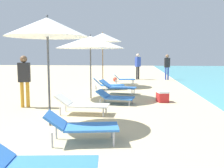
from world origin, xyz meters
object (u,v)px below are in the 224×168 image
lounger_farthest_shoreside (124,79)px  cooler_box (162,96)px  lounger_third_inland (115,97)px  lounger_third_shoreside (117,87)px  lounger_farthest_inland (108,84)px  beach_ball (115,79)px  person_walking_near (167,64)px  person_walking_far (138,64)px  lounger_nearest_shoreside (34,164)px  lounger_second_inland (81,125)px  umbrella_third (90,42)px  umbrella_farthest (103,37)px  person_walking_mid (24,76)px  lounger_second_shoreside (82,104)px  umbrella_second (47,27)px

lounger_farthest_shoreside → cooler_box: (1.68, -5.46, -0.12)m
lounger_third_inland → cooler_box: size_ratio=2.57×
lounger_third_shoreside → lounger_third_inland: lounger_third_shoreside is taller
lounger_third_inland → lounger_farthest_shoreside: bearing=99.1°
lounger_farthest_inland → beach_ball: (-0.01, 3.87, -0.13)m
lounger_third_shoreside → person_walking_near: bearing=75.6°
lounger_third_shoreside → beach_ball: (-0.57, 5.19, -0.18)m
person_walking_far → lounger_nearest_shoreside: bearing=130.9°
cooler_box → lounger_third_inland: bearing=-162.5°
lounger_nearest_shoreside → lounger_third_shoreside: 7.69m
lounger_second_inland → lounger_third_inland: size_ratio=1.07×
lounger_third_inland → lounger_farthest_inland: size_ratio=0.85×
lounger_nearest_shoreside → lounger_second_inland: bearing=74.7°
umbrella_third → umbrella_farthest: umbrella_farthest is taller
lounger_third_shoreside → person_walking_mid: size_ratio=0.98×
umbrella_third → lounger_farthest_inland: 3.17m
lounger_nearest_shoreside → lounger_farthest_inland: lounger_farthest_inland is taller
person_walking_near → beach_ball: bearing=-73.7°
lounger_farthest_shoreside → beach_ball: 1.57m
lounger_nearest_shoreside → lounger_second_shoreside: lounger_nearest_shoreside is taller
lounger_second_inland → person_walking_near: 13.10m
lounger_nearest_shoreside → person_walking_mid: size_ratio=0.99×
lounger_nearest_shoreside → lounger_farthest_inland: (-0.15, 9.00, -0.02)m
umbrella_second → lounger_second_inland: bearing=-47.0°
umbrella_farthest → person_walking_near: umbrella_farthest is taller
lounger_second_shoreside → umbrella_farthest: (-0.31, 6.41, 2.29)m
umbrella_third → lounger_farthest_shoreside: (0.99, 4.97, -1.83)m
lounger_nearest_shoreside → umbrella_second: umbrella_second is taller
umbrella_second → person_walking_far: umbrella_second is taller
lounger_second_shoreside → person_walking_far: (1.55, 10.56, 0.80)m
lounger_nearest_shoreside → lounger_third_inland: size_ratio=1.22×
umbrella_farthest → person_walking_far: 4.78m
umbrella_second → person_walking_far: bearing=80.2°
lounger_nearest_shoreside → person_walking_near: person_walking_near is taller
lounger_nearest_shoreside → lounger_farthest_shoreside: 11.45m
lounger_farthest_shoreside → beach_ball: lounger_farthest_shoreside is taller
lounger_third_inland → cooler_box: bearing=26.2°
lounger_second_shoreside → beach_ball: bearing=91.7°
umbrella_farthest → lounger_farthest_shoreside: bearing=48.3°
lounger_second_inland → lounger_second_shoreside: bearing=92.8°
lounger_farthest_shoreside → beach_ball: bearing=103.8°
umbrella_third → lounger_third_inland: umbrella_third is taller
lounger_second_inland → lounger_farthest_inland: (-0.39, 7.41, -0.07)m
lounger_farthest_shoreside → lounger_second_shoreside: bearing=-106.1°
lounger_nearest_shoreside → umbrella_second: (-0.75, 2.65, 1.98)m
beach_ball → lounger_nearest_shoreside: bearing=-89.3°
umbrella_third → lounger_farthest_inland: size_ratio=1.64×
lounger_third_shoreside → cooler_box: (1.75, -1.69, -0.12)m
lounger_second_shoreside → person_walking_far: bearing=84.1°
lounger_third_inland → umbrella_farthest: bearing=111.6°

